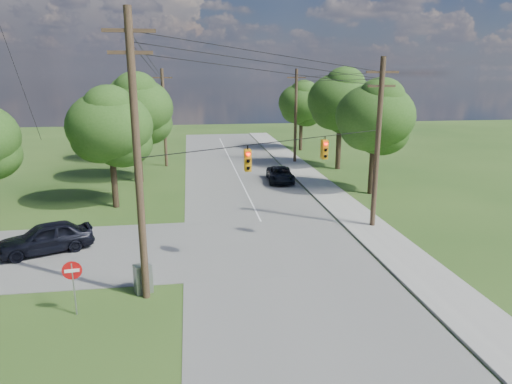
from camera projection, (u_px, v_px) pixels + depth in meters
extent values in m
plane|color=#2B4D19|center=(251.00, 294.00, 20.30)|extent=(140.00, 140.00, 0.00)
cube|color=gray|center=(275.00, 250.00, 25.36)|extent=(10.00, 100.00, 0.03)
cube|color=#ACAAA1|center=(389.00, 243.00, 26.29)|extent=(2.60, 100.00, 0.12)
cylinder|color=brown|center=(138.00, 163.00, 18.53)|extent=(0.32, 0.32, 12.00)
cube|color=brown|center=(129.00, 30.00, 17.24)|extent=(2.00, 0.12, 0.14)
cube|color=brown|center=(130.00, 53.00, 17.44)|extent=(1.70, 0.12, 0.14)
cylinder|color=brown|center=(378.00, 145.00, 27.88)|extent=(0.32, 0.32, 10.50)
cube|color=brown|center=(382.00, 72.00, 26.78)|extent=(2.00, 0.12, 0.14)
cube|color=brown|center=(382.00, 86.00, 26.98)|extent=(1.70, 0.12, 0.14)
cylinder|color=brown|center=(296.00, 117.00, 49.01)|extent=(0.32, 0.32, 10.00)
cube|color=brown|center=(296.00, 77.00, 47.97)|extent=(2.00, 0.12, 0.14)
cylinder|color=brown|center=(164.00, 119.00, 47.06)|extent=(0.32, 0.32, 10.00)
cube|color=brown|center=(162.00, 78.00, 46.03)|extent=(2.00, 0.12, 0.14)
cylinder|color=black|center=(283.00, 56.00, 22.01)|extent=(13.52, 7.63, 1.53)
cylinder|color=black|center=(283.00, 64.00, 22.11)|extent=(13.52, 7.63, 1.53)
cylinder|color=black|center=(283.00, 73.00, 22.21)|extent=(13.52, 7.63, 1.53)
cylinder|color=black|center=(327.00, 76.00, 37.38)|extent=(0.03, 22.00, 0.53)
cylinder|color=black|center=(153.00, 65.00, 31.63)|extent=(0.43, 29.60, 2.03)
cylinder|color=black|center=(327.00, 81.00, 37.48)|extent=(0.03, 22.00, 0.53)
cylinder|color=black|center=(153.00, 71.00, 31.73)|extent=(0.43, 29.60, 2.03)
cylinder|color=black|center=(282.00, 141.00, 23.06)|extent=(13.52, 7.63, 0.04)
cube|color=orange|center=(248.00, 161.00, 21.84)|extent=(0.32, 0.22, 1.05)
sphere|color=#FF0C05|center=(248.00, 154.00, 21.62)|extent=(0.17, 0.17, 0.17)
cube|color=orange|center=(247.00, 160.00, 22.07)|extent=(0.32, 0.22, 1.05)
sphere|color=#FF0C05|center=(247.00, 152.00, 22.12)|extent=(0.17, 0.17, 0.17)
cube|color=orange|center=(325.00, 150.00, 24.96)|extent=(0.32, 0.22, 1.05)
sphere|color=#FF0C05|center=(326.00, 144.00, 24.74)|extent=(0.17, 0.17, 0.17)
cube|color=orange|center=(324.00, 149.00, 25.19)|extent=(0.32, 0.22, 1.05)
sphere|color=#FF0C05|center=(323.00, 142.00, 25.23)|extent=(0.17, 0.17, 0.17)
cylinder|color=#3F301F|center=(115.00, 186.00, 33.15)|extent=(0.45, 0.45, 3.15)
ellipsoid|color=#285118|center=(110.00, 126.00, 32.04)|extent=(6.00, 6.00, 4.92)
cylinder|color=#3F301F|center=(140.00, 163.00, 40.90)|extent=(0.50, 0.50, 3.50)
ellipsoid|color=#285118|center=(136.00, 108.00, 39.68)|extent=(6.40, 6.40, 5.25)
cylinder|color=#3F301F|center=(130.00, 147.00, 50.22)|extent=(0.48, 0.47, 3.32)
ellipsoid|color=#285118|center=(127.00, 104.00, 49.05)|extent=(6.00, 6.00, 4.92)
cylinder|color=#3F301F|center=(371.00, 174.00, 36.88)|extent=(0.48, 0.48, 3.32)
ellipsoid|color=#285118|center=(375.00, 116.00, 35.71)|extent=(6.20, 6.20, 5.08)
cylinder|color=#3F301F|center=(338.00, 151.00, 46.48)|extent=(0.52, 0.52, 3.67)
ellipsoid|color=#285118|center=(341.00, 100.00, 45.19)|extent=(6.60, 6.60, 5.41)
cylinder|color=#3F301F|center=(301.00, 138.00, 57.89)|extent=(0.45, 0.45, 3.15)
ellipsoid|color=#285118|center=(302.00, 103.00, 56.79)|extent=(5.80, 5.80, 4.76)
imported|color=black|center=(46.00, 237.00, 24.84)|extent=(5.24, 3.69, 1.66)
imported|color=black|center=(280.00, 174.00, 41.07)|extent=(2.54, 4.91, 1.32)
cube|color=gray|center=(143.00, 278.00, 20.32)|extent=(0.88, 0.77, 1.33)
cylinder|color=gray|center=(74.00, 289.00, 18.31)|extent=(0.06, 0.06, 2.25)
cylinder|color=red|center=(72.00, 270.00, 18.10)|extent=(0.77, 0.13, 0.78)
cube|color=white|center=(72.00, 271.00, 18.07)|extent=(0.56, 0.10, 0.13)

